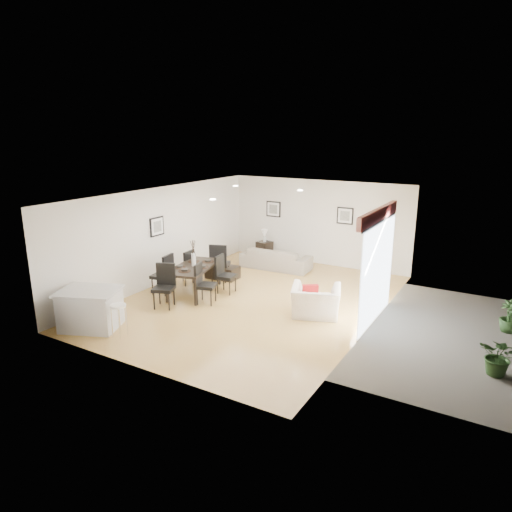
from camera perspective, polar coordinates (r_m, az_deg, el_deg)
The scene contains 28 objects.
ground at distance 11.63m, azimuth -0.20°, elevation -5.60°, with size 8.00×8.00×0.00m, color tan.
wall_back at distance 14.73m, azimuth 7.75°, elevation 4.19°, with size 6.00×0.04×2.70m, color silver.
wall_front at distance 8.19m, azimuth -14.63°, elevation -5.19°, with size 6.00×0.04×2.70m, color silver.
wall_left at distance 12.97m, azimuth -11.71°, elevation 2.50°, with size 0.04×8.00×2.70m, color silver.
wall_right at distance 10.09m, azimuth 14.63°, elevation -1.31°, with size 0.04×8.00×2.70m, color silver.
ceiling at distance 10.97m, azimuth -0.21°, elevation 7.70°, with size 6.00×8.00×0.02m, color white.
sofa at distance 14.27m, azimuth 2.51°, elevation -0.30°, with size 2.18×0.85×0.64m, color gray.
armchair at distance 10.68m, azimuth 7.49°, elevation -5.63°, with size 1.10×0.96×0.71m, color white.
courtyard_plant_a at distance 9.18m, azimuth 28.17°, elevation -11.04°, with size 0.64×0.55×0.71m, color #2E5022.
courtyard_plant_b at distance 11.17m, azimuth 29.12°, elevation -6.62°, with size 0.39×0.39×0.69m, color #2E5022.
dining_table at distance 12.08m, azimuth -7.76°, elevation -1.57°, with size 1.31×1.96×0.75m.
dining_chair_wnear at distance 12.18m, azimuth -11.33°, elevation -1.97°, with size 0.55×0.55×1.07m.
dining_chair_wfar at distance 12.84m, azimuth -8.73°, elevation -1.19°, with size 0.46×0.46×0.98m.
dining_chair_enear at distance 11.39m, azimuth -6.68°, elevation -3.15°, with size 0.57×0.57×1.02m.
dining_chair_efar at distance 12.09m, azimuth -4.10°, elevation -2.00°, with size 0.51×0.51×1.01m.
dining_chair_head at distance 11.32m, azimuth -11.34°, elevation -3.32°, with size 0.62×0.62×1.06m.
dining_chair_foot at distance 12.93m, azimuth -4.62°, elevation -0.60°, with size 0.64×0.64×1.11m.
vase at distance 11.99m, azimuth -7.82°, elevation -0.01°, with size 0.84×1.32×0.70m.
coffee_table at distance 13.37m, azimuth -4.21°, elevation -2.02°, with size 0.92×0.55×0.37m, color black.
side_table at distance 15.41m, azimuth 1.07°, elevation 0.77°, with size 0.43×0.43×0.58m, color black.
table_lamp at distance 15.28m, azimuth 1.08°, elevation 2.79°, with size 0.22×0.22×0.41m.
cushion at distance 10.55m, azimuth 6.80°, elevation -4.54°, with size 0.36×0.11×0.36m, color #A01414.
kitchen_island at distance 10.56m, azimuth -20.00°, elevation -6.21°, with size 1.52×1.37×0.87m.
bar_stool at distance 9.89m, azimuth -16.83°, elevation -6.39°, with size 0.32×0.32×0.71m.
framed_print_back_left at distance 15.32m, azimuth 2.20°, elevation 5.88°, with size 0.52×0.04×0.52m.
framed_print_back_right at distance 14.33m, azimuth 11.07°, elevation 4.96°, with size 0.52×0.04×0.52m.
framed_print_left_wall at distance 12.74m, azimuth -12.28°, elevation 3.63°, with size 0.04×0.52×0.52m.
sliding_door at distance 10.30m, azimuth 14.98°, elevation 0.82°, with size 0.12×2.70×2.57m.
Camera 1 is at (5.53, -9.36, 4.14)m, focal length 32.00 mm.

